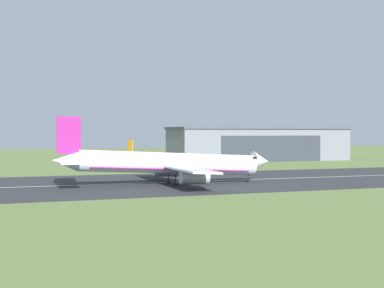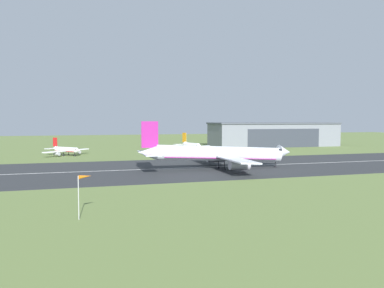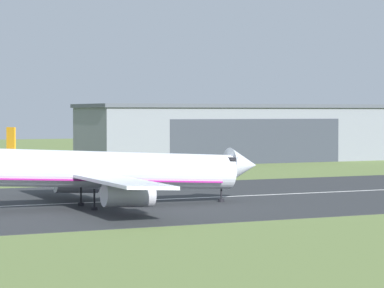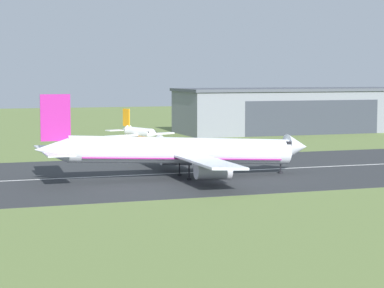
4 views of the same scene
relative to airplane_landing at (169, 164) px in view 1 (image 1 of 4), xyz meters
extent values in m
plane|color=olive|center=(-27.77, -58.57, -4.86)|extent=(705.88, 705.88, 0.00)
cube|color=#2B2D30|center=(-27.77, 6.40, -4.83)|extent=(465.88, 55.18, 0.06)
cube|color=silver|center=(-27.77, 6.40, -4.80)|extent=(419.29, 0.70, 0.01)
cube|color=slate|center=(68.73, 91.33, 1.80)|extent=(75.73, 24.94, 13.32)
cube|color=#424751|center=(68.73, 91.33, 8.91)|extent=(76.73, 25.94, 0.90)
cube|color=#2D333D|center=(68.73, 78.81, 0.46)|extent=(45.44, 0.12, 10.66)
cylinder|color=silver|center=(0.38, 0.00, 0.16)|extent=(41.30, 4.90, 6.48)
cone|color=silver|center=(23.02, -0.14, 0.16)|extent=(4.42, 4.68, 4.83)
cone|color=silver|center=(-22.97, 0.14, 1.00)|extent=(5.79, 4.22, 4.43)
cube|color=black|center=(20.72, -0.12, 1.09)|extent=(1.14, 3.96, 0.49)
cube|color=#991E7A|center=(0.38, 0.00, -1.12)|extent=(36.99, 4.64, 1.84)
cube|color=silver|center=(1.13, -11.90, -0.66)|extent=(6.23, 19.17, 0.67)
cylinder|color=#A8A8B2|center=(2.36, -10.38, -2.35)|extent=(6.19, 2.92, 3.15)
cube|color=silver|center=(1.27, 11.89, -0.66)|extent=(6.23, 19.17, 0.67)
cylinder|color=#A8A8B2|center=(2.48, 10.35, -2.35)|extent=(6.19, 2.92, 3.15)
cube|color=#991E7A|center=(-22.13, 0.13, 6.44)|extent=(5.06, 0.31, 7.91)
cube|color=silver|center=(-22.57, -5.75, 0.86)|extent=(4.47, 7.14, 0.24)
cube|color=silver|center=(-22.49, 6.02, 0.86)|extent=(4.47, 7.14, 0.24)
cylinder|color=black|center=(19.73, -0.12, -3.52)|extent=(0.24, 0.24, 2.70)
cylinder|color=black|center=(19.73, -0.12, -4.64)|extent=(0.84, 0.84, 0.44)
cylinder|color=black|center=(0.68, -2.80, -3.52)|extent=(0.24, 0.24, 2.70)
cylinder|color=black|center=(0.68, -2.80, -4.64)|extent=(0.84, 0.84, 0.44)
cylinder|color=black|center=(0.71, 2.79, -3.52)|extent=(0.24, 0.24, 2.70)
cylinder|color=black|center=(0.71, 2.79, -4.64)|extent=(0.84, 0.84, 0.44)
cylinder|color=white|center=(10.55, 67.49, -1.91)|extent=(6.21, 11.41, 2.84)
cone|color=white|center=(12.71, 61.03, -1.91)|extent=(3.50, 3.32, 2.84)
cone|color=white|center=(8.24, 74.36, -1.40)|extent=(3.51, 4.04, 2.55)
cube|color=black|center=(12.27, 62.36, -1.34)|extent=(2.64, 1.81, 0.44)
cube|color=orange|center=(10.55, 67.49, -2.69)|extent=(5.73, 10.31, 0.20)
cube|color=white|center=(4.92, 65.37, -2.41)|extent=(9.35, 4.85, 0.40)
cylinder|color=#A8A8B2|center=(5.75, 65.22, -3.54)|extent=(2.84, 4.06, 1.76)
cube|color=white|center=(16.31, 69.19, -2.41)|extent=(9.35, 4.85, 0.40)
cylinder|color=#A8A8B2|center=(15.75, 68.57, -3.54)|extent=(2.84, 4.06, 1.76)
cube|color=orange|center=(8.41, 73.88, 1.92)|extent=(1.25, 3.02, 4.83)
cube|color=white|center=(4.87, 73.11, -1.48)|extent=(4.98, 3.94, 0.24)
cube|color=white|center=(11.68, 75.40, -1.48)|extent=(4.98, 3.94, 0.24)
cylinder|color=black|center=(11.93, 63.38, -4.10)|extent=(0.24, 0.24, 1.53)
cylinder|color=black|center=(11.93, 63.38, -4.64)|extent=(0.84, 0.84, 0.44)
cylinder|color=black|center=(8.84, 67.22, -4.10)|extent=(0.24, 0.24, 1.53)
cylinder|color=black|center=(8.84, 67.22, -4.64)|extent=(0.84, 0.84, 0.44)
cylinder|color=black|center=(12.07, 68.30, -4.10)|extent=(0.24, 0.24, 1.53)
cylinder|color=black|center=(12.07, 68.30, -4.64)|extent=(0.84, 0.84, 0.44)
camera|label=1|loc=(-35.77, -114.94, 6.98)|focal=50.00mm
camera|label=2|loc=(-41.23, -110.58, 10.75)|focal=35.00mm
camera|label=3|loc=(-35.31, -110.58, 7.43)|focal=85.00mm
camera|label=4|loc=(-41.20, -126.33, 13.66)|focal=70.00mm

